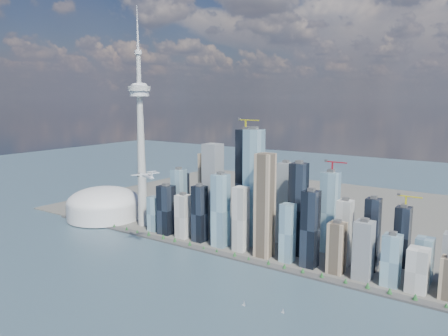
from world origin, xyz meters
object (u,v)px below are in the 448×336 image
Objects in this scene: dome_stadium at (104,205)px; sailboat_east at (283,311)px; airplane at (146,176)px; sailboat_west at (244,304)px; needle_tower at (141,136)px.

sailboat_east is at bearing -17.37° from dome_stadium.
airplane is at bearing -173.28° from sailboat_east.
airplane is 330.63m from sailboat_west.
dome_stadium is 379.85m from airplane.
needle_tower is 8.32× the size of airplane.
needle_tower is 250.05m from airplane.
airplane is at bearing -42.81° from needle_tower.
sailboat_west is (273.99, -63.68, -173.75)m from airplane.
sailboat_west is (592.28, -218.82, -36.24)m from dome_stadium.
needle_tower reaches higher than sailboat_east.
airplane reaches higher than sailboat_east.
sailboat_east is (62.94, 13.91, -0.39)m from sailboat_west.
sailboat_east is (655.22, -204.91, -36.64)m from dome_stadium.
dome_stadium is 20.07× the size of sailboat_west.
needle_tower is 241.40m from dome_stadium.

